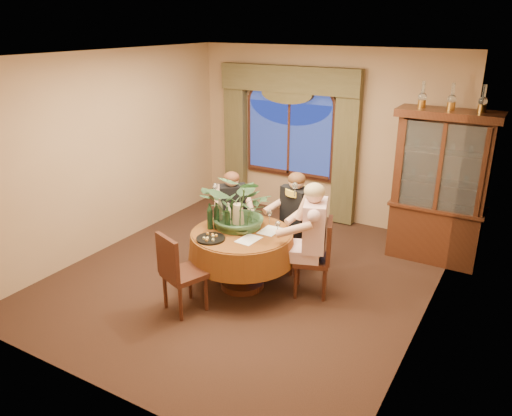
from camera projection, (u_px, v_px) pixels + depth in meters
The scene contains 36 objects.
floor at pixel (245, 276), 6.58m from camera, with size 5.00×5.00×0.00m, color black.
wall_back at pixel (324, 136), 8.11m from camera, with size 4.50×4.50×0.00m, color #9D7A57.
wall_right at pixel (435, 207), 5.04m from camera, with size 5.00×5.00×0.00m, color #9D7A57.
ceiling at pixel (244, 55), 5.59m from camera, with size 5.00×5.00×0.00m, color white.
window at pixel (289, 139), 8.37m from camera, with size 1.62×0.10×1.32m, color navy, non-canonical shape.
arched_transom at pixel (290, 91), 8.10m from camera, with size 1.60×0.06×0.44m, color navy, non-canonical shape.
drapery_left at pixel (236, 139), 8.86m from camera, with size 0.38×0.14×2.32m, color #443D23.
drapery_right at pixel (346, 154), 7.89m from camera, with size 0.38×0.14×2.32m, color #443D23.
swag_valance at pixel (288, 79), 7.96m from camera, with size 2.45×0.16×0.42m, color #443D23, non-canonical shape.
dining_table at pixel (242, 260), 6.20m from camera, with size 1.33×1.33×0.75m, color maroon.
china_cabinet at pixel (440, 188), 6.69m from camera, with size 1.30×0.52×2.10m, color #35170D.
oil_lamp_left at pixel (423, 94), 6.43m from camera, with size 0.11×0.11×0.34m, color #A5722D, non-canonical shape.
oil_lamp_center at pixel (452, 96), 6.26m from camera, with size 0.11×0.11×0.34m, color #A5722D, non-canonical shape.
oil_lamp_right at pixel (483, 99), 6.09m from camera, with size 0.11×0.11×0.34m, color #A5722D, non-canonical shape.
chair_right at pixel (312, 258), 6.02m from camera, with size 0.42×0.42×0.96m, color black.
chair_back_right at pixel (292, 235), 6.66m from camera, with size 0.42×0.42×0.96m, color black.
chair_back at pixel (237, 225), 6.96m from camera, with size 0.42×0.42×0.96m, color black.
chair_front_left at pixel (184, 272), 5.67m from camera, with size 0.42×0.42×0.96m, color black.
person_pink at pixel (314, 240), 5.93m from camera, with size 0.51×0.47×1.43m, color #CDA4A8, non-canonical shape.
person_back at pixel (232, 215), 6.94m from camera, with size 0.45×0.41×1.26m, color black, non-canonical shape.
person_scarf at pixel (297, 220), 6.63m from camera, with size 0.48×0.44×1.34m, color black, non-canonical shape.
stoneware_vase at pixel (238, 215), 6.17m from camera, with size 0.16×0.16×0.30m, color tan, non-canonical shape.
centerpiece_plant at pixel (242, 180), 6.01m from camera, with size 0.96×1.06×0.83m, color #325532.
olive_bowl at pixel (242, 232), 6.01m from camera, with size 0.17×0.17×0.05m, color #415126.
cheese_platter at pixel (211, 239), 5.85m from camera, with size 0.34×0.34×0.02m, color black.
wine_bottle_0 at pixel (228, 216), 6.13m from camera, with size 0.07×0.07×0.33m, color tan.
wine_bottle_1 at pixel (232, 212), 6.25m from camera, with size 0.07×0.07×0.33m, color black.
wine_bottle_2 at pixel (217, 215), 6.13m from camera, with size 0.07×0.07×0.33m, color black.
wine_bottle_3 at pixel (220, 211), 6.27m from camera, with size 0.07×0.07×0.33m, color tan.
wine_bottle_4 at pixel (227, 220), 6.00m from camera, with size 0.07×0.07×0.33m, color black.
wine_bottle_5 at pixel (210, 216), 6.11m from camera, with size 0.07×0.07×0.33m, color black.
tasting_paper_0 at pixel (249, 240), 5.85m from camera, with size 0.21×0.30×0.00m, color white.
tasting_paper_1 at pixel (270, 231), 6.09m from camera, with size 0.21×0.30×0.00m, color white.
wine_glass_person_pink at pixel (278, 228), 5.96m from camera, with size 0.07×0.07×0.18m, color silver, non-canonical shape.
wine_glass_person_back at pixel (237, 212), 6.44m from camera, with size 0.07×0.07×0.18m, color silver, non-canonical shape.
wine_glass_person_scarf at pixel (269, 217), 6.29m from camera, with size 0.07×0.07×0.18m, color silver, non-canonical shape.
Camera 1 is at (3.04, -4.99, 3.17)m, focal length 35.00 mm.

